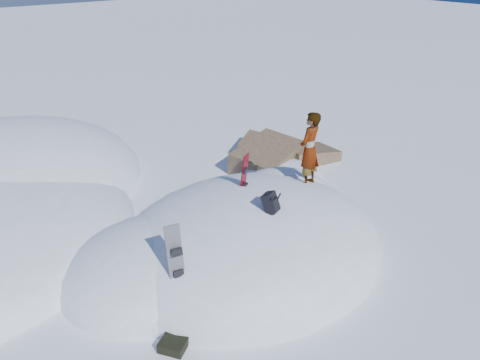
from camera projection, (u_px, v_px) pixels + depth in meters
ground at (248, 250)px, 11.51m from camera, size 120.00×120.00×0.00m
snow_mound at (237, 248)px, 11.58m from camera, size 8.00×6.00×3.00m
rock_outcrop at (277, 169)px, 15.69m from camera, size 4.68×4.41×1.68m
snowboard_red at (244, 179)px, 11.40m from camera, size 0.30×0.27×1.36m
snowboard_dark at (177, 264)px, 9.06m from camera, size 0.37×0.37×1.65m
backpack at (271, 203)px, 10.28m from camera, size 0.43×0.49×0.54m
gear_pile at (178, 336)px, 8.79m from camera, size 0.92×0.78×0.24m
person at (309, 150)px, 11.78m from camera, size 0.83×0.66×1.97m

